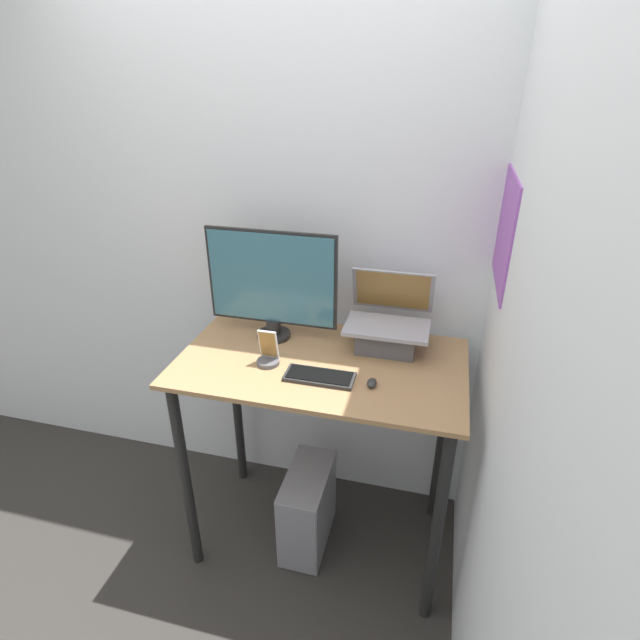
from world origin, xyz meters
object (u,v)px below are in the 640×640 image
object	(u,v)px
laptop	(387,329)
mouse	(372,383)
monitor	(272,285)
keyboard	(320,377)
cell_phone	(268,355)
computer_tower	(308,508)

from	to	relation	value
laptop	mouse	distance (m)	0.30
monitor	keyboard	world-z (taller)	monitor
laptop	mouse	size ratio (longest dim) A/B	5.89
cell_phone	computer_tower	xyz separation A→B (m)	(0.14, 0.03, -0.83)
mouse	keyboard	bearing A→B (deg)	179.83
keyboard	mouse	xyz separation A→B (m)	(0.20, -0.00, 0.00)
monitor	keyboard	size ratio (longest dim) A/B	2.09
keyboard	laptop	bearing A→B (deg)	54.10
laptop	keyboard	world-z (taller)	laptop
laptop	computer_tower	xyz separation A→B (m)	(-0.29, -0.20, -0.88)
laptop	keyboard	xyz separation A→B (m)	(-0.21, -0.29, -0.08)
cell_phone	computer_tower	bearing A→B (deg)	13.52
mouse	cell_phone	xyz separation A→B (m)	(-0.42, 0.05, 0.03)
keyboard	cell_phone	xyz separation A→B (m)	(-0.22, 0.05, 0.03)
monitor	mouse	xyz separation A→B (m)	(0.47, -0.27, -0.23)
keyboard	mouse	distance (m)	0.20
monitor	cell_phone	xyz separation A→B (m)	(0.05, -0.21, -0.20)
monitor	computer_tower	xyz separation A→B (m)	(0.19, -0.18, -1.03)
monitor	computer_tower	bearing A→B (deg)	-43.11
keyboard	cell_phone	bearing A→B (deg)	166.30
laptop	keyboard	distance (m)	0.37
mouse	computer_tower	bearing A→B (deg)	162.38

